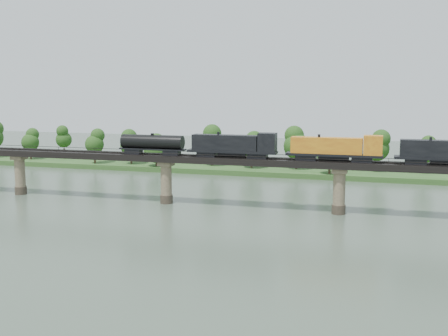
# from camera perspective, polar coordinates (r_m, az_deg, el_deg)

# --- Properties ---
(ground) EXTENTS (400.00, 400.00, 0.00)m
(ground) POSITION_cam_1_polar(r_m,az_deg,el_deg) (107.10, -11.89, -6.73)
(ground) COLOR #3A4A3C
(ground) RESTS_ON ground
(far_bank) EXTENTS (300.00, 24.00, 1.60)m
(far_bank) POSITION_cam_1_polar(r_m,az_deg,el_deg) (184.75, 0.52, 0.06)
(far_bank) COLOR #2A5020
(far_bank) RESTS_ON ground
(bridge) EXTENTS (236.00, 30.00, 11.50)m
(bridge) POSITION_cam_1_polar(r_m,az_deg,el_deg) (132.52, -5.89, -1.27)
(bridge) COLOR #473A2D
(bridge) RESTS_ON ground
(bridge_superstructure) EXTENTS (220.00, 4.90, 0.75)m
(bridge_superstructure) POSITION_cam_1_polar(r_m,az_deg,el_deg) (131.61, -5.93, 1.45)
(bridge_superstructure) COLOR black
(bridge_superstructure) RESTS_ON bridge
(far_treeline) EXTENTS (289.06, 17.54, 13.60)m
(far_treeline) POSITION_cam_1_polar(r_m,az_deg,el_deg) (181.89, -2.35, 2.47)
(far_treeline) COLOR #382619
(far_treeline) RESTS_ON far_bank
(freight_train) EXTENTS (82.90, 3.23, 5.71)m
(freight_train) POSITION_cam_1_polar(r_m,az_deg,el_deg) (123.10, 7.70, 2.08)
(freight_train) COLOR black
(freight_train) RESTS_ON bridge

